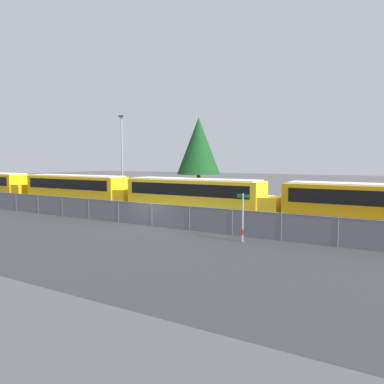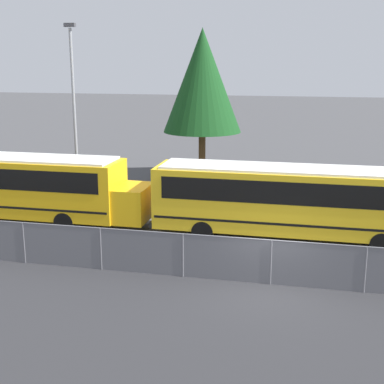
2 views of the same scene
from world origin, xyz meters
name	(u,v)px [view 1 (image 1 of 2)]	position (x,y,z in m)	size (l,w,h in m)	color
ground_plane	(152,226)	(0.00, 0.00, 0.00)	(200.00, 200.00, 0.00)	#424244
road_strip	(86,243)	(0.00, -6.00, 0.00)	(112.79, 12.00, 0.01)	#2B2B2D
fence	(152,215)	(0.00, 0.00, 0.81)	(78.86, 0.07, 1.59)	#9EA0A5
school_bus_1	(78,188)	(-12.54, 4.80, 1.83)	(12.89, 2.46, 3.10)	yellow
school_bus_2	(196,195)	(0.72, 4.86, 1.83)	(12.89, 2.46, 3.10)	yellow
school_bus_3	(384,205)	(13.88, 4.96, 1.83)	(12.89, 2.46, 3.10)	orange
street_sign	(243,216)	(7.32, -1.35, 1.45)	(0.70, 0.09, 2.72)	#B7B7BC
light_pole	(122,156)	(-11.45, 10.01, 5.02)	(0.60, 0.24, 9.26)	gray
tree_0	(199,146)	(-5.68, 16.34, 6.13)	(4.91, 4.91, 9.34)	#51381E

